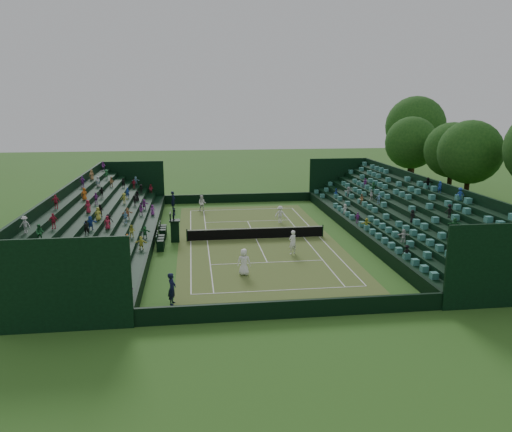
{
  "coord_description": "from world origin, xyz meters",
  "views": [
    {
      "loc": [
        -5.21,
        -40.36,
        11.37
      ],
      "look_at": [
        0.0,
        0.0,
        2.0
      ],
      "focal_mm": 35.0,
      "sensor_mm": 36.0,
      "label": 1
    }
  ],
  "objects_px": {
    "tennis_net": "(256,233)",
    "player_near_east": "(293,242)",
    "umpire_chair": "(175,228)",
    "player_near_west": "(244,262)",
    "player_far_east": "(280,214)",
    "player_far_west": "(202,203)"
  },
  "relations": [
    {
      "from": "player_far_west",
      "to": "player_far_east",
      "type": "height_order",
      "value": "player_far_west"
    },
    {
      "from": "tennis_net",
      "to": "player_far_east",
      "type": "relative_size",
      "value": 7.16
    },
    {
      "from": "player_far_east",
      "to": "player_near_west",
      "type": "bearing_deg",
      "value": -112.77
    },
    {
      "from": "player_far_west",
      "to": "umpire_chair",
      "type": "bearing_deg",
      "value": -88.45
    },
    {
      "from": "player_near_west",
      "to": "player_near_east",
      "type": "relative_size",
      "value": 0.97
    },
    {
      "from": "tennis_net",
      "to": "player_near_west",
      "type": "relative_size",
      "value": 6.4
    },
    {
      "from": "tennis_net",
      "to": "player_far_west",
      "type": "distance_m",
      "value": 12.29
    },
    {
      "from": "player_near_east",
      "to": "umpire_chair",
      "type": "bearing_deg",
      "value": -55.06
    },
    {
      "from": "umpire_chair",
      "to": "player_near_west",
      "type": "distance_m",
      "value": 10.1
    },
    {
      "from": "umpire_chair",
      "to": "player_far_west",
      "type": "distance_m",
      "value": 11.71
    },
    {
      "from": "tennis_net",
      "to": "player_near_east",
      "type": "xyz_separation_m",
      "value": [
        2.21,
        -4.61,
        0.41
      ]
    },
    {
      "from": "player_near_east",
      "to": "player_far_east",
      "type": "bearing_deg",
      "value": -122.19
    },
    {
      "from": "player_far_west",
      "to": "tennis_net",
      "type": "bearing_deg",
      "value": -55.77
    },
    {
      "from": "tennis_net",
      "to": "player_far_west",
      "type": "height_order",
      "value": "player_far_west"
    },
    {
      "from": "player_near_west",
      "to": "umpire_chair",
      "type": "bearing_deg",
      "value": -47.58
    },
    {
      "from": "umpire_chair",
      "to": "player_far_west",
      "type": "height_order",
      "value": "umpire_chair"
    },
    {
      "from": "player_far_west",
      "to": "player_near_west",
      "type": "bearing_deg",
      "value": -69.55
    },
    {
      "from": "tennis_net",
      "to": "umpire_chair",
      "type": "xyz_separation_m",
      "value": [
        -6.77,
        0.09,
        0.64
      ]
    },
    {
      "from": "umpire_chair",
      "to": "player_far_west",
      "type": "relative_size",
      "value": 1.58
    },
    {
      "from": "player_near_west",
      "to": "player_far_east",
      "type": "xyz_separation_m",
      "value": [
        4.99,
        14.3,
        -0.1
      ]
    },
    {
      "from": "tennis_net",
      "to": "umpire_chair",
      "type": "relative_size",
      "value": 4.27
    },
    {
      "from": "tennis_net",
      "to": "player_near_east",
      "type": "bearing_deg",
      "value": -64.43
    }
  ]
}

